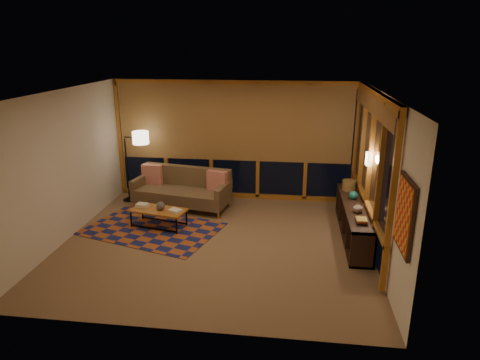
# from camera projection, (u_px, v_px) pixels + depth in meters

# --- Properties ---
(floor) EXTENTS (5.50, 5.00, 0.01)m
(floor) POSITION_uv_depth(u_px,v_px,m) (216.00, 243.00, 7.77)
(floor) COLOR #84684D
(floor) RESTS_ON ground
(ceiling) EXTENTS (5.50, 5.00, 0.01)m
(ceiling) POSITION_uv_depth(u_px,v_px,m) (213.00, 92.00, 6.95)
(ceiling) COLOR silver
(ceiling) RESTS_ON walls
(walls) EXTENTS (5.51, 5.01, 2.70)m
(walls) POSITION_uv_depth(u_px,v_px,m) (215.00, 172.00, 7.36)
(walls) COLOR white
(walls) RESTS_ON floor
(window_wall_back) EXTENTS (5.30, 0.16, 2.60)m
(window_wall_back) POSITION_uv_depth(u_px,v_px,m) (234.00, 141.00, 9.65)
(window_wall_back) COLOR #B67426
(window_wall_back) RESTS_ON walls
(window_wall_right) EXTENTS (0.16, 3.70, 2.60)m
(window_wall_right) POSITION_uv_depth(u_px,v_px,m) (369.00, 168.00, 7.61)
(window_wall_right) COLOR #B67426
(window_wall_right) RESTS_ON walls
(wall_art) EXTENTS (0.06, 0.74, 0.94)m
(wall_art) POSITION_uv_depth(u_px,v_px,m) (404.00, 215.00, 5.26)
(wall_art) COLOR red
(wall_art) RESTS_ON walls
(wall_sconce) EXTENTS (0.12, 0.18, 0.22)m
(wall_sconce) POSITION_uv_depth(u_px,v_px,m) (368.00, 159.00, 7.41)
(wall_sconce) COLOR #FFEFC8
(wall_sconce) RESTS_ON walls
(sofa) EXTENTS (2.18, 1.20, 0.84)m
(sofa) POSITION_uv_depth(u_px,v_px,m) (181.00, 189.00, 9.32)
(sofa) COLOR brown
(sofa) RESTS_ON floor
(pillow_left) EXTENTS (0.46, 0.18, 0.45)m
(pillow_left) POSITION_uv_depth(u_px,v_px,m) (152.00, 174.00, 9.64)
(pillow_left) COLOR #BB1400
(pillow_left) RESTS_ON sofa
(pillow_right) EXTENTS (0.46, 0.25, 0.44)m
(pillow_right) POSITION_uv_depth(u_px,v_px,m) (217.00, 181.00, 9.17)
(pillow_right) COLOR #BB1400
(pillow_right) RESTS_ON sofa
(area_rug) EXTENTS (2.85, 2.29, 0.01)m
(area_rug) POSITION_uv_depth(u_px,v_px,m) (153.00, 229.00, 8.34)
(area_rug) COLOR #A25124
(area_rug) RESTS_ON floor
(coffee_table) EXTENTS (1.17, 0.72, 0.36)m
(coffee_table) POSITION_uv_depth(u_px,v_px,m) (159.00, 218.00, 8.41)
(coffee_table) COLOR #B67426
(coffee_table) RESTS_ON floor
(book_stack_a) EXTENTS (0.25, 0.21, 0.07)m
(book_stack_a) POSITION_uv_depth(u_px,v_px,m) (142.00, 205.00, 8.47)
(book_stack_a) COLOR white
(book_stack_a) RESTS_ON coffee_table
(book_stack_b) EXTENTS (0.27, 0.25, 0.04)m
(book_stack_b) POSITION_uv_depth(u_px,v_px,m) (175.00, 211.00, 8.22)
(book_stack_b) COLOR white
(book_stack_b) RESTS_ON coffee_table
(ceramic_pot) EXTENTS (0.21, 0.21, 0.17)m
(ceramic_pot) POSITION_uv_depth(u_px,v_px,m) (160.00, 206.00, 8.32)
(ceramic_pot) COLOR black
(ceramic_pot) RESTS_ON coffee_table
(floor_lamp) EXTENTS (0.55, 0.37, 1.63)m
(floor_lamp) POSITION_uv_depth(u_px,v_px,m) (127.00, 166.00, 9.63)
(floor_lamp) COLOR black
(floor_lamp) RESTS_ON floor
(bookshelf) EXTENTS (0.40, 2.53, 0.63)m
(bookshelf) POSITION_uv_depth(u_px,v_px,m) (353.00, 220.00, 7.96)
(bookshelf) COLOR #351E17
(bookshelf) RESTS_ON floor
(basket) EXTENTS (0.32, 0.32, 0.20)m
(basket) POSITION_uv_depth(u_px,v_px,m) (349.00, 185.00, 8.61)
(basket) COLOR olive
(basket) RESTS_ON bookshelf
(teal_bowl) EXTENTS (0.20, 0.20, 0.17)m
(teal_bowl) POSITION_uv_depth(u_px,v_px,m) (353.00, 195.00, 8.08)
(teal_bowl) COLOR #186358
(teal_bowl) RESTS_ON bookshelf
(vase) EXTENTS (0.20, 0.20, 0.18)m
(vase) POSITION_uv_depth(u_px,v_px,m) (358.00, 207.00, 7.48)
(vase) COLOR tan
(vase) RESTS_ON bookshelf
(shelf_book_stack) EXTENTS (0.26, 0.31, 0.08)m
(shelf_book_stack) POSITION_uv_depth(u_px,v_px,m) (361.00, 221.00, 7.05)
(shelf_book_stack) COLOR white
(shelf_book_stack) RESTS_ON bookshelf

